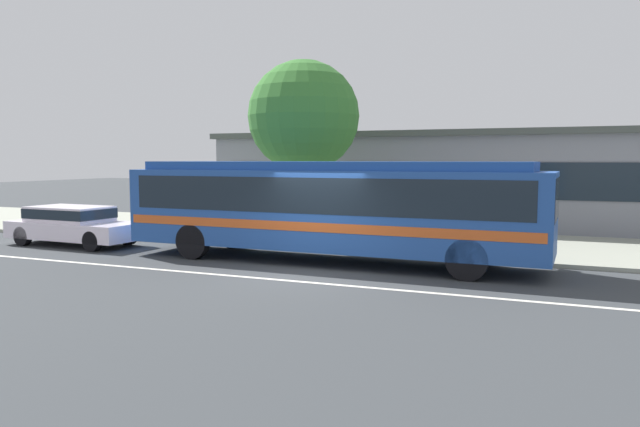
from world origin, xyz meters
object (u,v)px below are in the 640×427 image
at_px(sedan_behind_bus, 73,223).
at_px(street_tree_near_stop, 304,117).
at_px(transit_bus, 329,204).
at_px(bus_stop_sign, 486,197).
at_px(pedestrian_waiting_near_sign, 425,216).

xyz_separation_m(sedan_behind_bus, street_tree_near_stop, (6.35, 4.53, 3.62)).
distance_m(transit_bus, bus_stop_sign, 4.37).
relative_size(transit_bus, sedan_behind_bus, 2.50).
relative_size(sedan_behind_bus, bus_stop_sign, 1.79).
bearing_deg(sedan_behind_bus, street_tree_near_stop, 35.50).
bearing_deg(sedan_behind_bus, bus_stop_sign, 8.96).
bearing_deg(pedestrian_waiting_near_sign, street_tree_near_stop, 164.74).
distance_m(sedan_behind_bus, bus_stop_sign, 13.22).
relative_size(transit_bus, pedestrian_waiting_near_sign, 6.99).
height_order(transit_bus, pedestrian_waiting_near_sign, transit_bus).
height_order(transit_bus, street_tree_near_stop, street_tree_near_stop).
bearing_deg(street_tree_near_stop, bus_stop_sign, -20.38).
height_order(bus_stop_sign, street_tree_near_stop, street_tree_near_stop).
bearing_deg(street_tree_near_stop, transit_bus, -57.95).
xyz_separation_m(sedan_behind_bus, pedestrian_waiting_near_sign, (11.04, 3.25, 0.38)).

